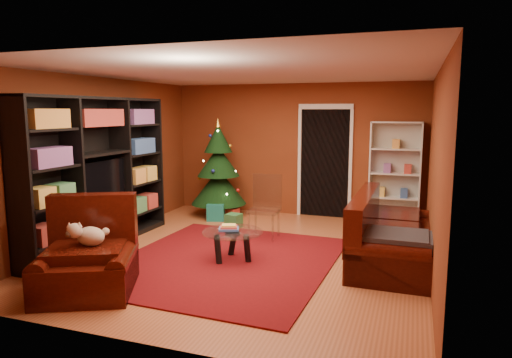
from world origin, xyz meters
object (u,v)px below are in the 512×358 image
(sofa, at_px, (393,228))
(coffee_table, at_px, (233,246))
(gift_box_teal, at_px, (216,212))
(white_bookshelf, at_px, (395,174))
(acrylic_chair, at_px, (264,211))
(rug, at_px, (225,261))
(gift_box_green, at_px, (234,221))
(media_unit, at_px, (98,173))
(gift_box_red, at_px, (233,213))
(dog, at_px, (91,236))
(armchair, at_px, (86,256))
(christmas_tree, at_px, (219,168))

(sofa, height_order, coffee_table, sofa)
(gift_box_teal, relative_size, white_bookshelf, 0.17)
(gift_box_teal, bearing_deg, acrylic_chair, -36.60)
(rug, bearing_deg, gift_box_green, 108.47)
(media_unit, height_order, gift_box_teal, media_unit)
(gift_box_red, height_order, dog, dog)
(gift_box_teal, distance_m, white_bookshelf, 3.39)
(armchair, xyz_separation_m, coffee_table, (1.16, 1.58, -0.22))
(rug, xyz_separation_m, media_unit, (-2.11, 0.06, 1.13))
(gift_box_red, height_order, sofa, sofa)
(media_unit, relative_size, acrylic_chair, 3.15)
(acrylic_chair, bearing_deg, armchair, -117.05)
(armchair, height_order, coffee_table, armchair)
(gift_box_teal, bearing_deg, media_unit, -115.01)
(rug, relative_size, acrylic_chair, 3.54)
(gift_box_teal, height_order, coffee_table, coffee_table)
(christmas_tree, relative_size, acrylic_chair, 2.07)
(christmas_tree, height_order, gift_box_green, christmas_tree)
(dog, bearing_deg, acrylic_chair, 40.40)
(christmas_tree, xyz_separation_m, armchair, (0.17, -4.10, -0.51))
(rug, xyz_separation_m, armchair, (-1.07, -1.52, 0.43))
(dog, distance_m, acrylic_chair, 2.95)
(gift_box_red, xyz_separation_m, armchair, (-0.20, -3.92, 0.34))
(media_unit, distance_m, gift_box_red, 2.84)
(rug, bearing_deg, dog, -125.60)
(rug, height_order, gift_box_green, gift_box_green)
(rug, height_order, coffee_table, coffee_table)
(christmas_tree, bearing_deg, white_bookshelf, 7.22)
(white_bookshelf, xyz_separation_m, armchair, (-3.15, -4.52, -0.50))
(media_unit, height_order, gift_box_green, media_unit)
(media_unit, distance_m, dog, 1.92)
(media_unit, xyz_separation_m, gift_box_green, (1.52, 1.71, -1.01))
(christmas_tree, distance_m, dog, 4.05)
(white_bookshelf, bearing_deg, sofa, -87.49)
(gift_box_red, relative_size, acrylic_chair, 0.22)
(gift_box_teal, relative_size, acrylic_chair, 0.34)
(gift_box_green, height_order, coffee_table, coffee_table)
(acrylic_chair, bearing_deg, sofa, -16.93)
(christmas_tree, distance_m, gift_box_red, 0.93)
(dog, height_order, acrylic_chair, acrylic_chair)
(media_unit, height_order, christmas_tree, media_unit)
(armchair, height_order, sofa, sofa)
(rug, height_order, gift_box_red, gift_box_red)
(christmas_tree, relative_size, sofa, 0.88)
(christmas_tree, relative_size, gift_box_teal, 6.00)
(christmas_tree, relative_size, gift_box_green, 7.85)
(christmas_tree, height_order, coffee_table, christmas_tree)
(gift_box_green, height_order, sofa, sofa)
(gift_box_red, distance_m, acrylic_chair, 1.59)
(christmas_tree, distance_m, gift_box_green, 1.32)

